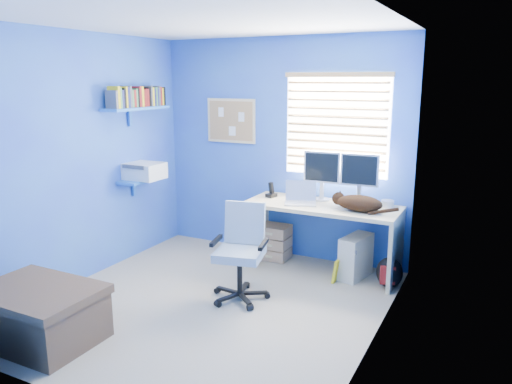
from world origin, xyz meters
The scene contains 23 objects.
floor centered at (0.00, 0.00, 0.00)m, with size 3.00×3.20×0.00m, color #A59B86.
ceiling centered at (0.00, 0.00, 2.50)m, with size 3.00×3.20×0.00m, color white.
wall_back centered at (0.00, 1.60, 1.25)m, with size 3.00×0.01×2.50m, color #397ECB.
wall_front centered at (0.00, -1.60, 1.25)m, with size 3.00×0.01×2.50m, color #397ECB.
wall_left centered at (-1.50, 0.00, 1.25)m, with size 0.01×3.20×2.50m, color #397ECB.
wall_right centered at (1.50, 0.00, 1.25)m, with size 0.01×3.20×2.50m, color #397ECB.
desk centered at (0.63, 1.26, 0.37)m, with size 1.62×0.65×0.74m, color tan.
laptop centered at (0.41, 1.18, 0.85)m, with size 0.33×0.26×0.22m, color silver.
monitor_left centered at (0.56, 1.44, 1.01)m, with size 0.40×0.12×0.54m, color silver.
monitor_right centered at (0.97, 1.45, 1.01)m, with size 0.40×0.12×0.54m, color silver.
phone centered at (0.00, 1.32, 0.82)m, with size 0.09×0.11×0.17m, color black.
mug centered at (1.02, 1.35, 0.79)m, with size 0.10×0.09×0.10m, color #3D854A.
cd_spindle centered at (1.27, 1.47, 0.78)m, with size 0.13×0.13×0.07m, color silver.
cat centered at (1.05, 1.16, 0.82)m, with size 0.46×0.24×0.16m, color black.
tower_pc centered at (1.02, 1.25, 0.23)m, with size 0.19×0.44×0.45m, color beige.
drawer_boxes centered at (0.02, 1.37, 0.20)m, with size 0.35×0.28×0.41m, color tan.
yellow_book centered at (0.88, 1.05, 0.12)m, with size 0.03×0.17×0.24m, color yellow.
backpack centered at (1.39, 1.14, 0.15)m, with size 0.26×0.20×0.31m, color black.
bed_corner centered at (-0.86, -1.15, 0.22)m, with size 0.92×0.65×0.44m, color #473327.
office_chair centered at (0.18, 0.27, 0.34)m, with size 0.62×0.62×0.90m.
window_blinds centered at (0.65, 1.57, 1.55)m, with size 1.15×0.05×1.10m.
corkboard centered at (-0.65, 1.58, 1.55)m, with size 0.64×0.02×0.52m.
wall_shelves centered at (-1.35, 0.75, 1.43)m, with size 0.42×0.90×1.05m.
Camera 1 is at (2.30, -3.62, 2.03)m, focal length 35.00 mm.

